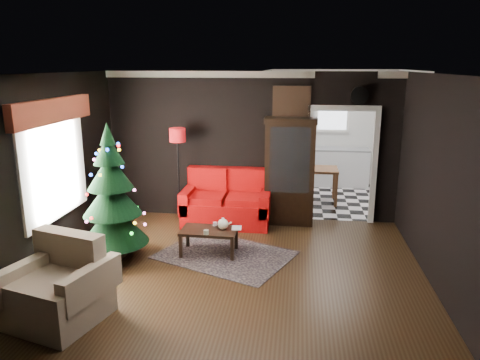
# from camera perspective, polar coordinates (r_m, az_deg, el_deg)

# --- Properties ---
(floor) EXTENTS (5.50, 5.50, 0.00)m
(floor) POSITION_cam_1_polar(r_m,az_deg,el_deg) (6.77, -1.00, -11.36)
(floor) COLOR black
(floor) RESTS_ON ground
(ceiling) EXTENTS (5.50, 5.50, 0.00)m
(ceiling) POSITION_cam_1_polar(r_m,az_deg,el_deg) (6.11, -1.11, 13.05)
(ceiling) COLOR white
(ceiling) RESTS_ON ground
(wall_back) EXTENTS (5.50, 0.00, 5.50)m
(wall_back) POSITION_cam_1_polar(r_m,az_deg,el_deg) (8.72, 1.35, 4.16)
(wall_back) COLOR black
(wall_back) RESTS_ON ground
(wall_front) EXTENTS (5.50, 0.00, 5.50)m
(wall_front) POSITION_cam_1_polar(r_m,az_deg,el_deg) (3.96, -6.39, -8.53)
(wall_front) COLOR black
(wall_front) RESTS_ON ground
(wall_left) EXTENTS (0.00, 5.50, 5.50)m
(wall_left) POSITION_cam_1_polar(r_m,az_deg,el_deg) (7.22, -23.19, 0.87)
(wall_left) COLOR black
(wall_left) RESTS_ON ground
(wall_right) EXTENTS (0.00, 5.50, 5.50)m
(wall_right) POSITION_cam_1_polar(r_m,az_deg,el_deg) (6.50, 23.69, -0.56)
(wall_right) COLOR black
(wall_right) RESTS_ON ground
(doorway) EXTENTS (1.10, 0.10, 2.10)m
(doorway) POSITION_cam_1_polar(r_m,az_deg,el_deg) (8.78, 12.44, 1.56)
(doorway) COLOR white
(doorway) RESTS_ON ground
(left_window) EXTENTS (0.05, 1.60, 1.40)m
(left_window) POSITION_cam_1_polar(r_m,az_deg,el_deg) (7.36, -22.19, 1.60)
(left_window) COLOR white
(left_window) RESTS_ON wall_left
(valance) EXTENTS (0.12, 2.10, 0.35)m
(valance) POSITION_cam_1_polar(r_m,az_deg,el_deg) (7.20, -22.24, 7.97)
(valance) COLOR #AA422C
(valance) RESTS_ON wall_left
(kitchen_floor) EXTENTS (3.00, 3.00, 0.00)m
(kitchen_floor) POSITION_cam_1_polar(r_m,az_deg,el_deg) (10.49, 11.47, -2.25)
(kitchen_floor) COLOR white
(kitchen_floor) RESTS_ON ground
(kitchen_window) EXTENTS (0.70, 0.06, 0.70)m
(kitchen_window) POSITION_cam_1_polar(r_m,az_deg,el_deg) (11.58, 11.41, 7.89)
(kitchen_window) COLOR white
(kitchen_window) RESTS_ON ground
(rug) EXTENTS (2.36, 2.08, 0.01)m
(rug) POSITION_cam_1_polar(r_m,az_deg,el_deg) (7.32, -1.86, -9.28)
(rug) COLOR #3F343B
(rug) RESTS_ON ground
(loveseat) EXTENTS (1.70, 0.90, 1.00)m
(loveseat) POSITION_cam_1_polar(r_m,az_deg,el_deg) (8.55, -1.67, -2.26)
(loveseat) COLOR #880306
(loveseat) RESTS_ON ground
(curio_cabinet) EXTENTS (0.90, 0.45, 1.90)m
(curio_cabinet) POSITION_cam_1_polar(r_m,az_deg,el_deg) (8.54, 6.18, 0.78)
(curio_cabinet) COLOR black
(curio_cabinet) RESTS_ON ground
(floor_lamp) EXTENTS (0.36, 0.36, 1.91)m
(floor_lamp) POSITION_cam_1_polar(r_m,az_deg,el_deg) (8.70, -7.61, 0.18)
(floor_lamp) COLOR black
(floor_lamp) RESTS_ON ground
(christmas_tree) EXTENTS (1.26, 1.26, 1.99)m
(christmas_tree) POSITION_cam_1_polar(r_m,az_deg,el_deg) (7.11, -15.69, -1.60)
(christmas_tree) COLOR black
(christmas_tree) RESTS_ON ground
(armchair) EXTENTS (1.22, 1.22, 1.01)m
(armchair) POSITION_cam_1_polar(r_m,az_deg,el_deg) (5.82, -21.81, -11.94)
(armchair) COLOR #C6B686
(armchair) RESTS_ON ground
(coffee_table) EXTENTS (0.89, 0.55, 0.39)m
(coffee_table) POSITION_cam_1_polar(r_m,az_deg,el_deg) (7.32, -3.85, -7.60)
(coffee_table) COLOR black
(coffee_table) RESTS_ON rug
(teapot) EXTENTS (0.24, 0.24, 0.18)m
(teapot) POSITION_cam_1_polar(r_m,az_deg,el_deg) (7.22, -2.14, -5.46)
(teapot) COLOR white
(teapot) RESTS_ON coffee_table
(cup_a) EXTENTS (0.07, 0.07, 0.05)m
(cup_a) POSITION_cam_1_polar(r_m,az_deg,el_deg) (7.41, -3.13, -5.46)
(cup_a) COLOR white
(cup_a) RESTS_ON coffee_table
(cup_b) EXTENTS (0.09, 0.09, 0.07)m
(cup_b) POSITION_cam_1_polar(r_m,az_deg,el_deg) (7.04, -4.23, -6.49)
(cup_b) COLOR beige
(cup_b) RESTS_ON coffee_table
(book) EXTENTS (0.15, 0.03, 0.21)m
(book) POSITION_cam_1_polar(r_m,az_deg,el_deg) (7.24, -1.03, -5.27)
(book) COLOR tan
(book) RESTS_ON coffee_table
(wall_clock) EXTENTS (0.32, 0.32, 0.06)m
(wall_clock) POSITION_cam_1_polar(r_m,az_deg,el_deg) (8.57, 14.64, 10.14)
(wall_clock) COLOR white
(wall_clock) RESTS_ON wall_back
(painting) EXTENTS (0.62, 0.05, 0.52)m
(painting) POSITION_cam_1_polar(r_m,az_deg,el_deg) (8.52, 6.44, 9.60)
(painting) COLOR #A47335
(painting) RESTS_ON wall_back
(kitchen_counter) EXTENTS (1.80, 0.60, 0.90)m
(kitchen_counter) POSITION_cam_1_polar(r_m,az_deg,el_deg) (11.54, 11.18, 1.57)
(kitchen_counter) COLOR white
(kitchen_counter) RESTS_ON ground
(kitchen_table) EXTENTS (0.70, 0.70, 0.75)m
(kitchen_table) POSITION_cam_1_polar(r_m,az_deg,el_deg) (10.08, 9.98, -0.64)
(kitchen_table) COLOR brown
(kitchen_table) RESTS_ON ground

